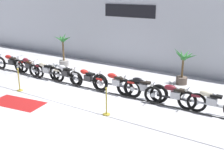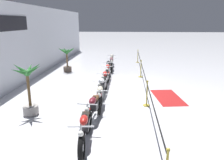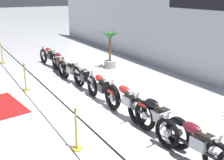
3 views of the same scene
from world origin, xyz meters
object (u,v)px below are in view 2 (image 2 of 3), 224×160
(motorcycle_silver_3, at_px, (102,86))
(stanchion_far_right, at_px, (138,58))
(motorcycle_cream_8, at_px, (112,60))
(potted_palm_right_of_row, at_px, (29,90))
(motorcycle_red_0, at_px, (85,128))
(motorcycle_cream_2, at_px, (100,95))
(stanchion_far_left, at_px, (146,81))
(floor_banner, at_px, (168,97))
(motorcycle_red_5, at_px, (108,72))
(motorcycle_maroon_7, at_px, (111,63))
(stanchion_mid_right, at_px, (141,71))
(motorcycle_red_4, at_px, (105,79))
(potted_palm_left_of_row, at_px, (67,59))
(stanchion_mid_left, at_px, (147,97))
(motorcycle_maroon_1, at_px, (94,108))
(motorcycle_black_6, at_px, (108,68))

(motorcycle_silver_3, bearing_deg, stanchion_far_right, -12.50)
(motorcycle_cream_8, xyz_separation_m, potted_palm_right_of_row, (-9.02, 2.24, 0.45))
(motorcycle_red_0, height_order, motorcycle_cream_2, motorcycle_red_0)
(motorcycle_cream_2, bearing_deg, stanchion_far_right, -10.63)
(stanchion_far_left, relative_size, floor_banner, 6.53)
(motorcycle_red_5, xyz_separation_m, motorcycle_maroon_7, (2.63, 0.00, -0.01))
(stanchion_mid_right, bearing_deg, stanchion_far_left, 180.00)
(motorcycle_red_4, xyz_separation_m, potted_palm_left_of_row, (3.45, 2.94, 0.42))
(motorcycle_red_4, relative_size, stanchion_mid_right, 2.12)
(potted_palm_left_of_row, bearing_deg, motorcycle_red_0, -161.47)
(stanchion_mid_left, bearing_deg, motorcycle_red_0, 146.89)
(motorcycle_maroon_1, distance_m, stanchion_mid_right, 6.50)
(motorcycle_red_4, height_order, stanchion_mid_left, stanchion_mid_left)
(motorcycle_red_4, bearing_deg, motorcycle_cream_8, 1.09)
(stanchion_mid_left, xyz_separation_m, floor_banner, (1.07, -1.02, -0.35))
(motorcycle_silver_3, bearing_deg, motorcycle_red_5, 0.58)
(motorcycle_silver_3, distance_m, motorcycle_red_4, 1.35)
(motorcycle_black_6, height_order, stanchion_far_right, stanchion_far_right)
(motorcycle_silver_3, bearing_deg, motorcycle_black_6, 1.69)
(potted_palm_left_of_row, distance_m, potted_palm_right_of_row, 7.03)
(motorcycle_maroon_1, relative_size, stanchion_mid_left, 2.29)
(motorcycle_silver_3, relative_size, potted_palm_right_of_row, 1.13)
(motorcycle_red_5, relative_size, motorcycle_cream_8, 1.00)
(motorcycle_maroon_7, bearing_deg, stanchion_mid_right, -133.25)
(motorcycle_cream_2, distance_m, floor_banner, 3.16)
(motorcycle_silver_3, xyz_separation_m, motorcycle_black_6, (4.04, 0.12, 0.01))
(potted_palm_left_of_row, bearing_deg, motorcycle_cream_2, -153.38)
(motorcycle_black_6, xyz_separation_m, motorcycle_cream_8, (2.77, -0.01, 0.00))
(motorcycle_red_4, bearing_deg, motorcycle_red_5, 0.82)
(motorcycle_red_0, height_order, motorcycle_red_5, motorcycle_red_5)
(motorcycle_black_6, xyz_separation_m, floor_banner, (-4.00, -3.04, -0.47))
(stanchion_mid_right, xyz_separation_m, floor_banner, (-3.62, -1.02, -0.35))
(potted_palm_right_of_row, bearing_deg, motorcycle_silver_3, -46.84)
(motorcycle_red_4, relative_size, motorcycle_cream_8, 0.92)
(potted_palm_left_of_row, bearing_deg, motorcycle_red_4, -139.52)
(motorcycle_silver_3, xyz_separation_m, stanchion_far_left, (-0.11, -1.90, 0.31))
(motorcycle_black_6, relative_size, stanchion_mid_right, 2.18)
(motorcycle_maroon_7, distance_m, stanchion_far_left, 5.93)
(motorcycle_cream_8, bearing_deg, motorcycle_cream_2, -178.76)
(motorcycle_red_5, bearing_deg, motorcycle_maroon_1, -179.53)
(motorcycle_red_5, height_order, potted_palm_left_of_row, potted_palm_left_of_row)
(motorcycle_red_4, relative_size, motorcycle_black_6, 0.98)
(motorcycle_silver_3, xyz_separation_m, motorcycle_maroon_7, (5.49, 0.03, 0.02))
(floor_banner, bearing_deg, motorcycle_silver_3, 82.74)
(stanchion_far_left, bearing_deg, motorcycle_maroon_7, 19.06)
(motorcycle_red_5, relative_size, potted_palm_right_of_row, 1.23)
(stanchion_mid_left, bearing_deg, motorcycle_black_6, 21.73)
(motorcycle_maroon_7, relative_size, floor_banner, 1.11)
(motorcycle_cream_8, xyz_separation_m, stanchion_far_right, (1.76, -2.01, -0.12))
(motorcycle_cream_2, height_order, stanchion_mid_right, stanchion_mid_right)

